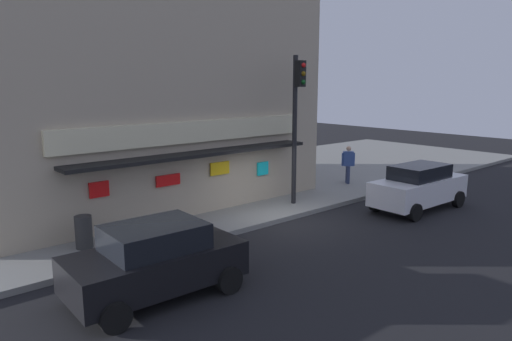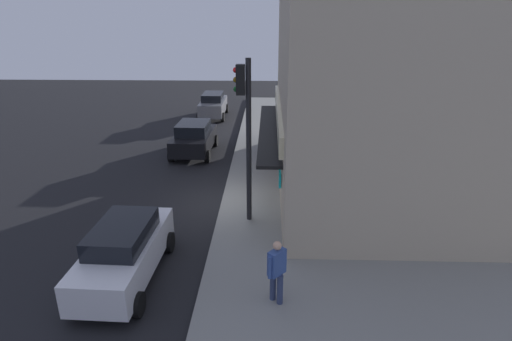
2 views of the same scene
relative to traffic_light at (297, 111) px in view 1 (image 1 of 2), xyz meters
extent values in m
plane|color=black|center=(-1.65, -1.06, -3.75)|extent=(63.30, 63.30, 0.00)
cube|color=gray|center=(-1.65, 4.78, -3.67)|extent=(42.20, 11.67, 0.17)
cube|color=tan|center=(-3.87, 5.43, 0.85)|extent=(12.86, 8.37, 8.86)
cube|color=beige|center=(-3.87, 1.17, -0.60)|extent=(9.77, 0.16, 0.73)
cube|color=black|center=(-3.87, 0.82, -1.33)|extent=(9.26, 0.90, 0.12)
cube|color=red|center=(-7.26, 1.19, -2.11)|extent=(0.60, 0.08, 0.48)
cube|color=red|center=(-4.89, 1.19, -2.16)|extent=(0.89, 0.08, 0.37)
cube|color=yellow|center=(-2.74, 1.19, -2.02)|extent=(0.82, 0.08, 0.47)
cube|color=#19D8E5|center=(-0.64, 1.19, -2.28)|extent=(0.54, 0.08, 0.52)
cylinder|color=black|center=(0.00, 0.10, -0.77)|extent=(0.18, 0.18, 5.62)
cube|color=black|center=(0.00, -0.15, 1.37)|extent=(0.32, 0.28, 0.95)
sphere|color=red|center=(0.00, -0.30, 1.67)|extent=(0.18, 0.18, 0.18)
sphere|color=brown|center=(0.00, -0.30, 1.37)|extent=(0.18, 0.18, 0.18)
sphere|color=#0F4C19|center=(0.00, -0.30, 1.07)|extent=(0.18, 0.18, 0.18)
cylinder|color=#B2B2B7|center=(7.26, -0.65, -3.27)|extent=(0.28, 0.28, 0.63)
sphere|color=#B2B2B7|center=(7.26, -0.65, -2.87)|extent=(0.24, 0.24, 0.24)
cylinder|color=#B2B2B7|center=(7.06, -0.65, -3.24)|extent=(0.12, 0.10, 0.10)
cylinder|color=#B2B2B7|center=(7.46, -0.65, -3.24)|extent=(0.12, 0.10, 0.10)
cylinder|color=#2D2D2D|center=(-8.06, 0.51, -3.11)|extent=(0.47, 0.47, 0.94)
cylinder|color=navy|center=(4.60, 1.09, -3.17)|extent=(0.23, 0.23, 0.83)
cylinder|color=navy|center=(4.45, 0.92, -3.17)|extent=(0.23, 0.23, 0.83)
cube|color=#334C8C|center=(4.52, 1.00, -2.42)|extent=(0.51, 0.49, 0.67)
sphere|color=tan|center=(4.52, 1.00, -1.95)|extent=(0.22, 0.22, 0.22)
cylinder|color=#334C8C|center=(4.33, 1.18, -2.46)|extent=(0.14, 0.14, 0.60)
cylinder|color=#334C8C|center=(4.72, 0.83, -2.46)|extent=(0.14, 0.14, 0.60)
cube|color=silver|center=(3.43, -3.22, -2.99)|extent=(4.35, 1.80, 0.89)
cube|color=black|center=(3.43, -3.22, -2.28)|extent=(2.37, 1.47, 0.52)
cylinder|color=black|center=(4.96, -2.45, -3.43)|extent=(0.65, 0.24, 0.64)
cylinder|color=black|center=(4.91, -4.10, -3.43)|extent=(0.65, 0.24, 0.64)
cylinder|color=black|center=(1.96, -2.35, -3.43)|extent=(0.65, 0.24, 0.64)
cylinder|color=black|center=(1.90, -4.00, -3.43)|extent=(0.65, 0.24, 0.64)
cube|color=black|center=(-7.84, -3.22, -3.03)|extent=(3.97, 1.97, 0.81)
cube|color=black|center=(-7.84, -3.22, -2.34)|extent=(2.16, 1.62, 0.57)
cylinder|color=black|center=(-6.45, -2.32, -3.43)|extent=(0.65, 0.24, 0.64)
cylinder|color=black|center=(-6.50, -4.19, -3.43)|extent=(0.65, 0.24, 0.64)
cylinder|color=black|center=(-9.19, -2.25, -3.43)|extent=(0.65, 0.24, 0.64)
cylinder|color=black|center=(-9.24, -4.11, -3.43)|extent=(0.65, 0.24, 0.64)
camera|label=1|loc=(-12.64, -12.18, 1.06)|focal=32.58mm
camera|label=2|loc=(13.35, 0.77, 3.37)|focal=29.22mm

